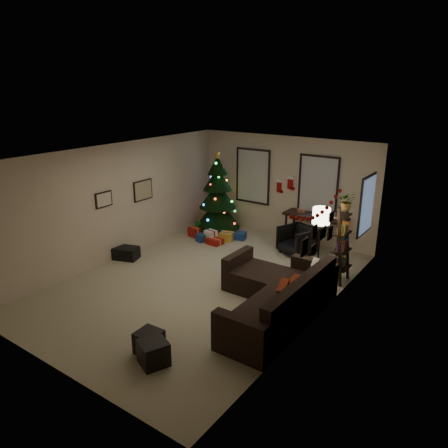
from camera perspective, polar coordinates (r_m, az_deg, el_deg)
The scene contains 29 objects.
floor at distance 9.10m, azimuth -2.72°, elevation -7.76°, with size 7.00×7.00×0.00m, color tan.
ceiling at distance 8.27m, azimuth -3.00°, elevation 9.29°, with size 7.00×7.00×0.00m, color white.
wall_back at distance 11.44m, azimuth 8.01°, elevation 4.78°, with size 5.00×5.00×0.00m, color beige.
wall_front at distance 6.41m, azimuth -22.63°, elevation -7.60°, with size 5.00×5.00×0.00m, color beige.
wall_left at distance 10.26m, azimuth -13.95°, elevation 2.83°, with size 7.00×7.00×0.00m, color beige.
wall_right at distance 7.40m, azimuth 12.63°, elevation -3.10°, with size 7.00×7.00×0.00m, color beige.
window_back_left at distance 11.83m, azimuth 3.88°, elevation 6.35°, with size 1.05×0.06×1.50m.
window_back_right at distance 10.98m, azimuth 12.39°, elevation 5.03°, with size 1.05×0.06×1.50m.
window_right_wall at distance 9.66m, azimuth 18.48°, elevation 2.40°, with size 0.06×0.90×1.30m.
christmas_tree at distance 11.86m, azimuth -0.85°, elevation 3.48°, with size 1.24×1.24×2.31m.
presents at distance 11.48m, azimuth -1.49°, elevation -1.44°, with size 1.50×1.01×0.30m.
sofa at distance 7.93m, azimuth 6.97°, elevation -9.67°, with size 1.99×2.89×0.90m.
pillow_red_a at distance 7.19m, azimuth 7.76°, elevation -9.68°, with size 0.13×0.49×0.49m, color maroon.
pillow_red_b at distance 7.49m, azimuth 9.10°, elevation -8.55°, with size 0.11×0.40×0.40m, color maroon.
pillow_cream at distance 8.24m, azimuth 11.91°, elevation -6.21°, with size 0.11×0.40×0.40m, color beige.
ottoman_near at distance 6.98m, azimuth -9.90°, elevation -15.15°, with size 0.37×0.37×0.35m, color black.
ottoman_far at distance 6.72m, azimuth -9.32°, elevation -16.49°, with size 0.39×0.39×0.37m, color black.
desk at distance 10.93m, azimuth 12.04°, elevation 0.66°, with size 1.58×0.56×0.85m.
desk_chair at distance 10.56m, azimuth 9.66°, elevation -2.15°, with size 0.68×0.63×0.70m, color black.
bookshelf at distance 9.15m, azimuth 15.43°, elevation -2.75°, with size 0.30×0.50×1.67m.
potted_plant at distance 8.88m, azimuth 16.05°, elevation 3.29°, with size 0.42×0.37×0.47m, color #4C4C4C.
floor_lamp at distance 8.74m, azimuth 12.72°, elevation 0.39°, with size 0.35×0.35×1.64m.
art_map at distance 10.74m, azimuth -10.69°, elevation 4.42°, with size 0.04×0.60×0.50m.
art_abstract at distance 9.96m, azimuth -15.66°, elevation 3.15°, with size 0.04×0.45×0.35m.
gallery at distance 7.27m, azimuth 12.38°, elevation -1.61°, with size 0.03×1.25×0.54m.
garland at distance 7.11m, azimuth 12.34°, elevation 2.03°, with size 0.08×1.90×0.30m, color #A5140C, non-canonical shape.
stocking_left at distance 11.50m, azimuth 7.39°, elevation 5.07°, with size 0.20×0.05×0.36m.
stocking_right at distance 11.29m, azimuth 8.82°, elevation 5.46°, with size 0.20×0.05×0.36m.
storage_bin at distance 10.47m, azimuth -12.87°, elevation -3.76°, with size 0.57×0.38×0.29m, color black.
Camera 1 is at (5.05, -6.42, 4.00)m, focal length 34.49 mm.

